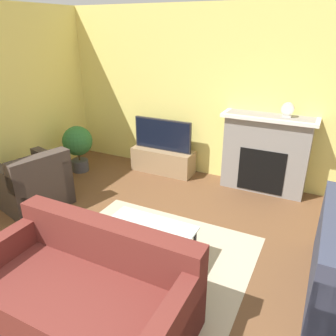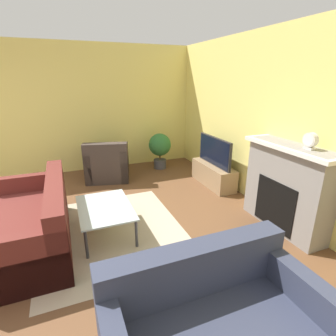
# 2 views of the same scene
# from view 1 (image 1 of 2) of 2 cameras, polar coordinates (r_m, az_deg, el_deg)

# --- Properties ---
(wall_back) EXTENTS (8.64, 0.06, 2.70)m
(wall_back) POSITION_cam_1_polar(r_m,az_deg,el_deg) (5.32, 9.95, 12.10)
(wall_back) COLOR #EADB72
(wall_back) RESTS_ON ground_plane
(area_rug) EXTENTS (2.18, 1.87, 0.00)m
(area_rug) POSITION_cam_1_polar(r_m,az_deg,el_deg) (3.78, -3.31, -15.29)
(area_rug) COLOR #B7A88E
(area_rug) RESTS_ON ground_plane
(fireplace) EXTENTS (1.35, 0.41, 1.19)m
(fireplace) POSITION_cam_1_polar(r_m,az_deg,el_deg) (5.16, 16.59, 2.66)
(fireplace) COLOR gray
(fireplace) RESTS_ON ground_plane
(tv_stand) EXTENTS (1.09, 0.37, 0.41)m
(tv_stand) POSITION_cam_1_polar(r_m,az_deg,el_deg) (5.73, -0.89, 1.30)
(tv_stand) COLOR #997A56
(tv_stand) RESTS_ON ground_plane
(tv) EXTENTS (1.03, 0.06, 0.54)m
(tv) POSITION_cam_1_polar(r_m,az_deg,el_deg) (5.56, -0.93, 5.82)
(tv) COLOR #232328
(tv) RESTS_ON tv_stand
(couch_sectional) EXTENTS (1.83, 0.93, 0.82)m
(couch_sectional) POSITION_cam_1_polar(r_m,az_deg,el_deg) (3.04, -13.89, -20.49)
(couch_sectional) COLOR #5B231E
(couch_sectional) RESTS_ON ground_plane
(armchair_by_window) EXTENTS (1.06, 1.03, 0.82)m
(armchair_by_window) POSITION_cam_1_polar(r_m,az_deg,el_deg) (5.02, -22.52, -2.81)
(armchair_by_window) COLOR #3D332D
(armchair_by_window) RESTS_ON ground_plane
(coffee_table) EXTENTS (0.98, 0.67, 0.40)m
(coffee_table) POSITION_cam_1_polar(r_m,az_deg,el_deg) (3.52, -4.03, -11.38)
(coffee_table) COLOR #333338
(coffee_table) RESTS_ON ground_plane
(potted_plant) EXTENTS (0.51, 0.51, 0.81)m
(potted_plant) POSITION_cam_1_polar(r_m,az_deg,el_deg) (5.87, -15.44, 4.09)
(potted_plant) COLOR #47474C
(potted_plant) RESTS_ON ground_plane
(mantel_clock) EXTENTS (0.17, 0.07, 0.20)m
(mantel_clock) POSITION_cam_1_polar(r_m,az_deg,el_deg) (4.94, 20.11, 9.52)
(mantel_clock) COLOR beige
(mantel_clock) RESTS_ON fireplace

